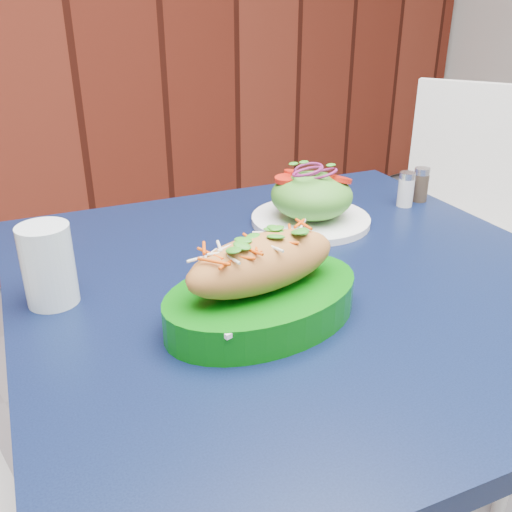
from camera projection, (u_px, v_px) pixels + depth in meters
cafe_table at (300, 327)px, 0.86m from camera, size 0.98×0.98×0.75m
chair_right at (472, 252)px, 1.41m from camera, size 0.55×0.55×0.92m
banh_mi_basket at (262, 287)px, 0.70m from camera, size 0.27×0.19×0.12m
salad_plate at (311, 201)px, 0.99m from camera, size 0.21×0.21×0.11m
water_glass at (48, 265)px, 0.73m from camera, size 0.07×0.07×0.11m
salt_shaker at (406, 189)px, 1.07m from camera, size 0.03×0.03×0.07m
pepper_shaker at (421, 185)px, 1.10m from camera, size 0.03×0.03×0.07m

